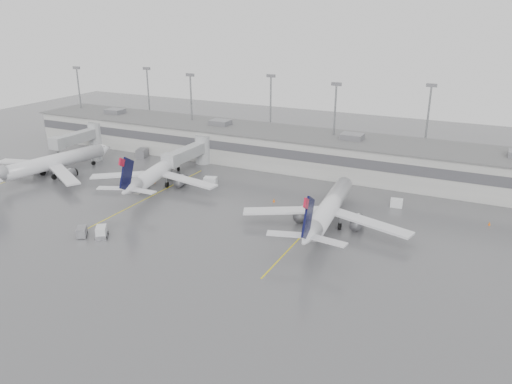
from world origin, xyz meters
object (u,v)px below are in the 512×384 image
at_px(jet_far_left, 49,163).
at_px(jet_mid_left, 158,171).
at_px(baggage_tug, 101,233).
at_px(jet_mid_right, 328,209).

bearing_deg(jet_far_left, jet_mid_left, 23.15).
bearing_deg(baggage_tug, jet_far_left, 113.13).
xyz_separation_m(jet_far_left, jet_mid_right, (66.33, 1.05, -0.03)).
bearing_deg(jet_mid_right, baggage_tug, -152.12).
bearing_deg(jet_mid_left, jet_far_left, -179.16).
bearing_deg(jet_mid_left, baggage_tug, -85.79).
bearing_deg(jet_far_left, baggage_tug, -20.34).
height_order(jet_mid_left, jet_mid_right, jet_mid_right).
relative_size(jet_far_left, baggage_tug, 9.57).
xyz_separation_m(jet_mid_right, baggage_tug, (-32.84, -21.14, -2.63)).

